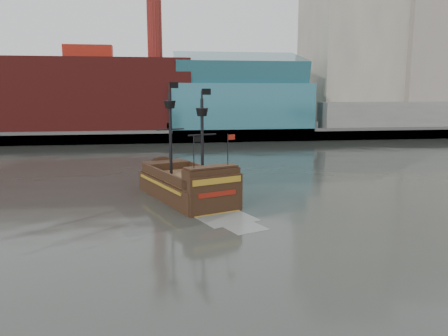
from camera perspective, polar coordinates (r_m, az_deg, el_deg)
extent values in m
plane|color=#252722|center=(29.23, 7.65, -10.64)|extent=(400.00, 400.00, 0.00)
cube|color=slate|center=(118.86, -4.85, 5.41)|extent=(220.00, 60.00, 2.00)
cube|color=#4C4C49|center=(89.53, -3.57, 4.16)|extent=(220.00, 1.00, 2.60)
cube|color=maroon|center=(99.26, -17.05, 9.06)|extent=(42.00, 18.00, 15.00)
cube|color=#2D6978|center=(97.94, 1.89, 8.01)|extent=(30.00, 16.00, 10.00)
cube|color=#B6AD96|center=(117.46, 16.19, 16.75)|extent=(20.00, 22.00, 46.00)
cube|color=gray|center=(122.10, 24.84, 14.08)|extent=(18.00, 18.00, 38.00)
cube|color=#B6AD96|center=(137.31, 17.13, 16.92)|extent=(24.00, 20.00, 52.00)
cube|color=slate|center=(107.96, 22.68, 6.37)|extent=(40.00, 6.00, 6.00)
cylinder|color=maroon|center=(101.81, -9.13, 19.84)|extent=(3.20, 3.20, 22.00)
cube|color=#2D6978|center=(98.00, 1.92, 12.69)|extent=(28.00, 14.94, 8.78)
cube|color=black|center=(42.62, -5.03, -3.15)|extent=(9.20, 13.31, 2.66)
cube|color=#4F361D|center=(42.31, -5.06, -1.19)|extent=(8.28, 11.98, 0.31)
cube|color=black|center=(46.69, -7.59, 0.25)|extent=(4.95, 3.86, 1.02)
cube|color=black|center=(37.48, -1.67, -1.41)|extent=(5.13, 3.28, 1.84)
cube|color=black|center=(37.03, -0.97, -4.14)|extent=(4.77, 2.04, 4.10)
cube|color=#A67B20|center=(36.54, -0.87, -1.70)|extent=(4.33, 1.73, 0.51)
cube|color=maroon|center=(36.78, -0.86, -3.42)|extent=(3.37, 1.37, 0.41)
cylinder|color=black|center=(42.79, -7.01, 4.51)|extent=(0.37, 0.37, 7.99)
cylinder|color=black|center=(40.49, -2.86, 3.83)|extent=(0.37, 0.37, 7.37)
cone|color=black|center=(42.62, -7.09, 8.21)|extent=(1.46, 1.46, 0.72)
cone|color=black|center=(40.31, -2.89, 7.31)|extent=(1.46, 1.46, 0.72)
cube|color=black|center=(42.79, -6.56, 10.70)|extent=(0.87, 0.36, 0.56)
cube|color=black|center=(40.48, -2.33, 9.93)|extent=(0.87, 0.36, 0.56)
cube|color=gray|center=(35.90, 0.37, -6.61)|extent=(5.39, 5.01, 0.02)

